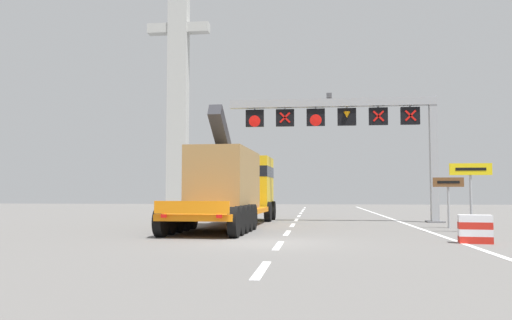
{
  "coord_description": "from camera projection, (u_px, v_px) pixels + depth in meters",
  "views": [
    {
      "loc": [
        1.58,
        -16.84,
        1.6
      ],
      "look_at": [
        -1.29,
        8.38,
        3.2
      ],
      "focal_mm": 36.58,
      "sensor_mm": 36.0,
      "label": 1
    }
  ],
  "objects": [
    {
      "name": "ground",
      "position": [
        266.0,
        243.0,
        16.78
      ],
      "size": [
        112.0,
        112.0,
        0.0
      ],
      "primitive_type": "plane",
      "color": "slate"
    },
    {
      "name": "lane_markings",
      "position": [
        298.0,
        218.0,
        33.05
      ],
      "size": [
        0.2,
        47.51,
        0.01
      ],
      "color": "silver",
      "rests_on": "ground"
    },
    {
      "name": "edge_line_right",
      "position": [
        402.0,
        222.0,
        27.98
      ],
      "size": [
        0.2,
        63.0,
        0.01
      ],
      "primitive_type": "cube",
      "color": "silver",
      "rests_on": "ground"
    },
    {
      "name": "overhead_lane_gantry",
      "position": [
        355.0,
        121.0,
        28.91
      ],
      "size": [
        11.66,
        0.9,
        7.16
      ],
      "color": "#9EA0A5",
      "rests_on": "ground"
    },
    {
      "name": "heavy_haul_truck_orange",
      "position": [
        235.0,
        185.0,
        26.05
      ],
      "size": [
        3.39,
        14.13,
        5.3
      ],
      "color": "orange",
      "rests_on": "ground"
    },
    {
      "name": "exit_sign_yellow",
      "position": [
        471.0,
        179.0,
        21.1
      ],
      "size": [
        1.67,
        0.15,
        2.8
      ],
      "color": "#9EA0A5",
      "rests_on": "ground"
    },
    {
      "name": "tourist_info_sign_brown",
      "position": [
        448.0,
        190.0,
        23.65
      ],
      "size": [
        1.36,
        0.15,
        2.29
      ],
      "color": "#9EA0A5",
      "rests_on": "ground"
    },
    {
      "name": "crash_barrier_striped",
      "position": [
        475.0,
        229.0,
        16.51
      ],
      "size": [
        1.06,
        0.63,
        0.9
      ],
      "color": "red",
      "rests_on": "ground"
    },
    {
      "name": "bridge_pylon_distant",
      "position": [
        178.0,
        59.0,
        75.28
      ],
      "size": [
        9.0,
        2.0,
        40.93
      ],
      "color": "#B7B7B2",
      "rests_on": "ground"
    }
  ]
}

